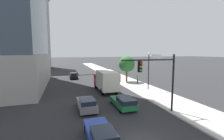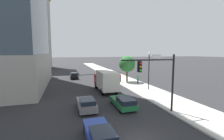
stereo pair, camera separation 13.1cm
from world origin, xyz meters
The scene contains 12 objects.
sidewalk centered at (8.23, 20.00, 0.07)m, with size 5.22×120.00×0.15m, color #B2AFA8.
construction_building centered at (-17.14, 57.34, 16.69)m, with size 26.66×14.33×38.94m.
traffic_light_pole centered at (4.22, 4.43, 4.28)m, with size 5.79×0.48×5.97m.
street_lamp centered at (8.63, 13.77, 4.14)m, with size 0.44×0.44×6.14m.
street_tree centered at (7.96, 21.50, 3.87)m, with size 3.41×3.41×5.44m.
car_green centered at (1.65, 7.21, 0.67)m, with size 1.88×4.51×1.33m.
car_gray centered at (-2.49, 7.69, 0.71)m, with size 1.82×4.22×1.43m.
car_black centered at (-2.49, 29.65, 0.72)m, with size 1.78×4.48×1.46m.
car_blue centered at (-2.49, 0.89, 0.71)m, with size 1.78×4.52×1.40m.
box_truck centered at (1.65, 15.03, 1.87)m, with size 2.49×6.99×3.38m.
pedestrian_red_shirt centered at (6.47, 21.56, 1.01)m, with size 0.34×0.34×1.69m.
pedestrian_green_shirt centered at (9.23, 18.89, 1.04)m, with size 0.34×0.34×1.73m.
Camera 2 is at (-4.68, -9.07, 6.31)m, focal length 25.26 mm.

